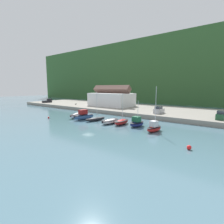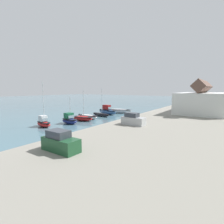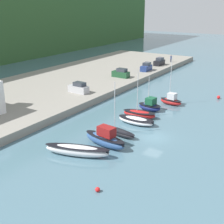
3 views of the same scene
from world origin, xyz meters
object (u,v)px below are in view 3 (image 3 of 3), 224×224
(moored_boat_3, at_px, (136,120))
(mooring_buoy_1, at_px, (219,97))
(moored_boat_4, at_px, (139,114))
(person_on_quay, at_px, (171,58))
(parked_car_1, at_px, (159,62))
(parked_car_2, at_px, (79,88))
(moored_boat_0, at_px, (77,150))
(parked_car_0, at_px, (146,67))
(mooring_buoy_0, at_px, (98,190))
(parked_car_3, at_px, (121,73))
(moored_boat_1, at_px, (105,139))
(moored_boat_2, at_px, (117,131))
(moored_boat_5, at_px, (150,106))
(moored_boat_6, at_px, (171,100))

(moored_boat_3, xyz_separation_m, mooring_buoy_1, (21.08, -7.47, -0.25))
(moored_boat_4, bearing_deg, person_on_quay, 9.03)
(parked_car_1, xyz_separation_m, person_on_quay, (6.35, -0.93, 0.18))
(moored_boat_4, height_order, mooring_buoy_1, moored_boat_4)
(moored_boat_4, bearing_deg, parked_car_2, 71.60)
(moored_boat_0, xyz_separation_m, parked_car_0, (46.07, 13.42, 1.47))
(parked_car_1, xyz_separation_m, mooring_buoy_0, (-60.16, -20.50, -1.96))
(parked_car_0, height_order, parked_car_3, same)
(moored_boat_1, xyz_separation_m, mooring_buoy_0, (-9.44, -5.39, -0.80))
(moored_boat_2, bearing_deg, parked_car_0, 29.98)
(mooring_buoy_0, bearing_deg, moored_boat_3, 16.82)
(mooring_buoy_1, bearing_deg, moored_boat_0, 166.18)
(moored_boat_0, distance_m, mooring_buoy_0, 8.52)
(moored_boat_0, xyz_separation_m, moored_boat_2, (8.37, -0.78, -0.21))
(moored_boat_0, xyz_separation_m, parked_car_2, (19.68, 15.26, 1.47))
(parked_car_2, xyz_separation_m, parked_car_3, (16.23, -0.11, 0.00))
(moored_boat_5, distance_m, parked_car_1, 36.80)
(moored_boat_4, relative_size, parked_car_2, 1.80)
(moored_boat_5, relative_size, parked_car_0, 1.43)
(moored_boat_0, bearing_deg, mooring_buoy_0, -146.57)
(mooring_buoy_0, bearing_deg, moored_boat_6, 8.88)
(parked_car_0, relative_size, parked_car_3, 1.02)
(parked_car_0, distance_m, mooring_buoy_1, 24.78)
(moored_boat_1, relative_size, mooring_buoy_1, 10.18)
(moored_boat_3, distance_m, mooring_buoy_0, 19.68)
(moored_boat_2, height_order, moored_boat_6, moored_boat_6)
(moored_boat_0, distance_m, moored_boat_3, 13.72)
(moored_boat_0, distance_m, parked_car_3, 39.00)
(parked_car_2, bearing_deg, parked_car_3, 2.21)
(moored_boat_2, distance_m, person_on_quay, 54.73)
(moored_boat_1, distance_m, person_on_quay, 58.83)
(parked_car_1, relative_size, parked_car_3, 1.00)
(moored_boat_0, height_order, parked_car_0, parked_car_0)
(parked_car_1, bearing_deg, mooring_buoy_0, 109.05)
(moored_boat_2, xyz_separation_m, mooring_buoy_1, (26.39, -7.77, -0.19))
(moored_boat_4, height_order, mooring_buoy_0, moored_boat_4)
(moored_boat_1, bearing_deg, parked_car_3, 35.89)
(parked_car_2, bearing_deg, mooring_buoy_0, -135.84)
(moored_boat_3, bearing_deg, moored_boat_0, 175.20)
(moored_boat_1, height_order, moored_boat_2, moored_boat_2)
(parked_car_2, bearing_deg, parked_car_0, -1.38)
(moored_boat_1, xyz_separation_m, parked_car_0, (41.79, 14.80, 1.15))
(parked_car_0, relative_size, parked_car_1, 1.02)
(parked_car_0, height_order, parked_car_2, same)
(parked_car_3, bearing_deg, moored_boat_4, -140.89)
(parked_car_0, bearing_deg, moored_boat_2, 106.82)
(moored_boat_4, xyz_separation_m, moored_boat_5, (4.28, 0.13, 0.23))
(mooring_buoy_0, height_order, mooring_buoy_1, mooring_buoy_1)
(moored_boat_1, bearing_deg, moored_boat_3, 10.15)
(moored_boat_5, relative_size, mooring_buoy_1, 8.98)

